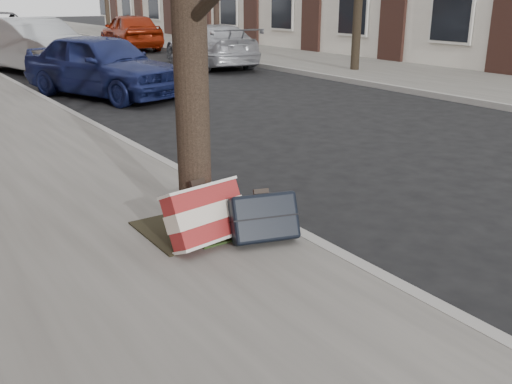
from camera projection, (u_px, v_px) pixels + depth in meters
ground at (448, 235)px, 5.21m from camera, size 120.00×120.00×0.00m
far_sidewalk at (252, 53)px, 21.07m from camera, size 4.00×70.00×0.12m
dirt_patch at (192, 228)px, 5.05m from camera, size 0.85×0.85×0.02m
suitcase_red at (206, 215)px, 4.67m from camera, size 0.71×0.46×0.51m
suitcase_navy at (264, 217)px, 4.71m from camera, size 0.63×0.47×0.44m
car_near_front at (103, 65)px, 12.13m from camera, size 2.85×4.27×1.35m
car_near_mid at (35, 46)px, 15.88m from camera, size 2.71×4.83×1.51m
car_far_front at (211, 45)px, 17.40m from camera, size 2.36×4.56×1.26m
car_far_back at (130, 31)px, 22.75m from camera, size 2.18×4.41×1.44m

